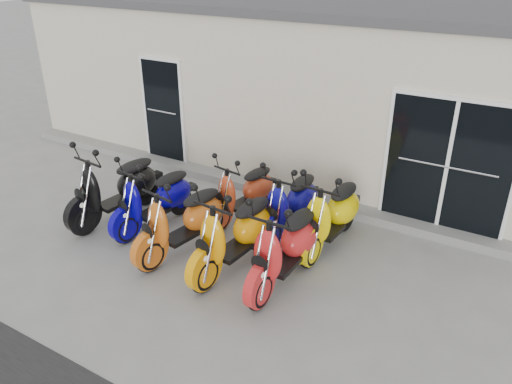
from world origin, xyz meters
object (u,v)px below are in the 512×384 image
scooter_front_black (115,179)px  scooter_front_orange_b (234,224)px  scooter_back_yellow (332,206)px  scooter_front_orange_a (182,212)px  scooter_back_blue (291,196)px  scooter_front_blue (154,191)px  scooter_back_red (243,184)px  scooter_front_red (285,237)px

scooter_front_black → scooter_front_orange_b: bearing=0.9°
scooter_back_yellow → scooter_front_black: bearing=-161.1°
scooter_front_orange_a → scooter_back_blue: scooter_front_orange_a is taller
scooter_front_blue → scooter_front_orange_b: scooter_front_orange_b is taller
scooter_front_blue → scooter_front_orange_b: 1.84m
scooter_front_black → scooter_back_yellow: scooter_front_black is taller
scooter_front_black → scooter_back_red: bearing=37.2°
scooter_front_orange_a → scooter_front_red: 1.72m
scooter_front_blue → scooter_front_orange_a: 0.97m
scooter_front_orange_b → scooter_back_red: scooter_front_orange_b is taller
scooter_front_blue → scooter_back_blue: size_ratio=0.99×
scooter_front_orange_b → scooter_back_yellow: bearing=57.4°
scooter_front_blue → scooter_back_blue: (2.06, 0.97, 0.01)m
scooter_front_black → scooter_back_red: 2.20m
scooter_front_red → scooter_back_blue: size_ratio=1.06×
scooter_front_black → scooter_front_blue: bearing=13.4°
scooter_front_black → scooter_front_red: bearing=3.2°
scooter_front_black → scooter_back_blue: 3.03m
scooter_front_orange_a → scooter_front_orange_b: (0.92, 0.05, 0.03)m
scooter_front_red → scooter_front_orange_b: bearing=-174.5°
scooter_back_red → scooter_back_yellow: scooter_back_yellow is taller
scooter_front_blue → scooter_front_black: bearing=-165.4°
scooter_front_orange_a → scooter_front_black: bearing=179.3°
scooter_front_black → scooter_front_orange_a: bearing=-3.5°
scooter_front_black → scooter_back_red: scooter_front_black is taller
scooter_front_orange_a → scooter_back_blue: size_ratio=1.03×
scooter_front_blue → scooter_front_red: 2.62m
scooter_back_yellow → scooter_back_blue: bearing=179.6°
scooter_front_blue → scooter_front_orange_b: size_ratio=0.93×
scooter_front_orange_a → scooter_back_yellow: scooter_back_yellow is taller
scooter_front_black → scooter_front_red: size_ratio=1.04×
scooter_front_orange_a → scooter_back_red: scooter_front_orange_a is taller
scooter_back_blue → scooter_back_yellow: bearing=-2.7°
scooter_back_red → scooter_back_yellow: bearing=5.4°
scooter_front_orange_a → scooter_back_yellow: size_ratio=0.99×
scooter_back_blue → scooter_back_yellow: 0.73m
scooter_front_black → scooter_back_red: (1.88, 1.13, -0.11)m
scooter_front_black → scooter_front_blue: 0.78m
scooter_front_black → scooter_front_orange_a: 1.69m
scooter_front_blue → scooter_back_red: scooter_front_blue is taller
scooter_front_black → scooter_front_red: (3.38, -0.17, -0.03)m
scooter_front_red → scooter_back_yellow: bearing=82.3°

